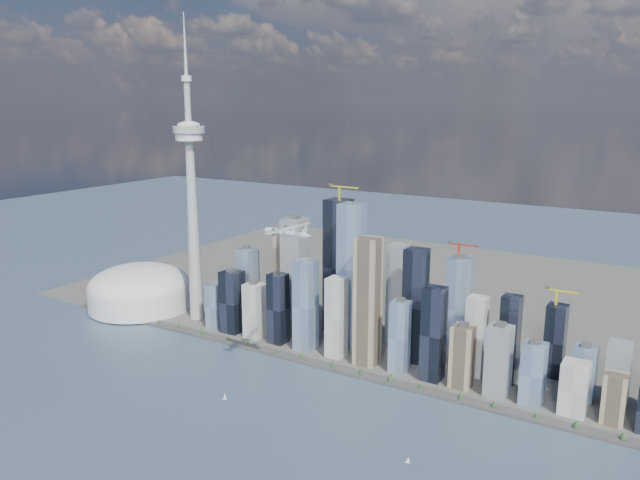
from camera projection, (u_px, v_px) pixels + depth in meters
The scene contains 10 objects.
ground at pixel (208, 435), 770.83m from camera, with size 4000.00×4000.00×0.00m, color #334559.
seawall at pixel (315, 363), 978.70m from camera, with size 1100.00×22.00×4.00m, color #383838.
land at pixel (424, 291), 1353.76m from camera, with size 1400.00×900.00×3.00m, color #4C4C47.
shoreline_trees at pixel (315, 359), 977.22m from camera, with size 960.53×7.20×8.80m.
skyscraper_cluster at pixel (375, 306), 1003.40m from camera, with size 736.00×142.00×262.71m.
needle_tower at pixel (192, 196), 1130.27m from camera, with size 56.00×56.00×550.50m.
dome_stadium at pixel (140, 289), 1235.85m from camera, with size 200.00×200.00×86.00m.
airplane at pixel (286, 232), 815.61m from camera, with size 77.62×68.57×18.95m.
sailboat_west at pixel (225, 397), 863.11m from camera, with size 7.84×2.35×10.90m.
sailboat_east at pixel (408, 461), 712.19m from camera, with size 6.00×2.54×8.29m.
Camera 1 is at (482.42, -525.23, 404.17)m, focal length 35.00 mm.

